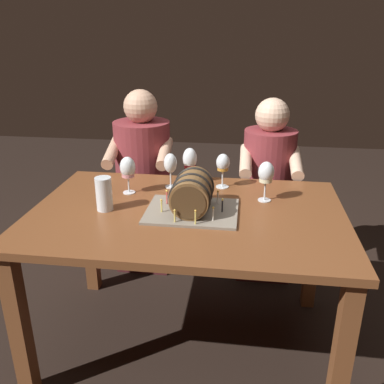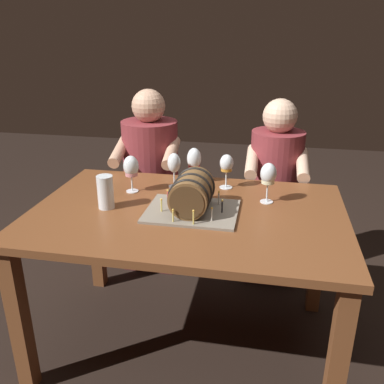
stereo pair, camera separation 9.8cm
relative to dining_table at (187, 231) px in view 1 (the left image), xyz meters
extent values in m
plane|color=black|center=(0.00, 0.00, -0.65)|extent=(8.00, 8.00, 0.00)
cube|color=brown|center=(0.00, 0.00, 0.09)|extent=(1.44, 0.95, 0.03)
cube|color=brown|center=(-0.66, -0.41, -0.29)|extent=(0.07, 0.07, 0.72)
cube|color=brown|center=(0.66, -0.41, -0.29)|extent=(0.07, 0.07, 0.72)
cube|color=brown|center=(-0.66, 0.41, -0.29)|extent=(0.07, 0.07, 0.72)
cube|color=brown|center=(0.66, 0.41, -0.29)|extent=(0.07, 0.07, 0.72)
cube|color=gray|center=(0.02, -0.01, 0.11)|extent=(0.41, 0.32, 0.01)
cylinder|color=brown|center=(0.02, -0.01, 0.20)|extent=(0.17, 0.24, 0.17)
cylinder|color=#46301B|center=(0.02, -0.13, 0.20)|extent=(0.15, 0.00, 0.15)
cylinder|color=#46301B|center=(0.02, 0.11, 0.20)|extent=(0.15, 0.00, 0.15)
torus|color=black|center=(0.02, -0.09, 0.20)|extent=(0.19, 0.01, 0.19)
torus|color=black|center=(0.02, -0.01, 0.20)|extent=(0.19, 0.01, 0.19)
torus|color=black|center=(0.02, 0.07, 0.20)|extent=(0.19, 0.01, 0.19)
cylinder|color=black|center=(0.16, -0.02, 0.14)|extent=(0.01, 0.01, 0.05)
sphere|color=#F9C64C|center=(0.16, -0.02, 0.17)|extent=(0.01, 0.01, 0.01)
cylinder|color=silver|center=(0.13, 0.07, 0.14)|extent=(0.01, 0.01, 0.06)
sphere|color=#F9C64C|center=(0.13, 0.07, 0.18)|extent=(0.01, 0.01, 0.01)
cylinder|color=silver|center=(0.06, 0.13, 0.14)|extent=(0.01, 0.01, 0.05)
sphere|color=#F9C64C|center=(0.06, 0.13, 0.17)|extent=(0.01, 0.01, 0.01)
cylinder|color=black|center=(-0.04, 0.11, 0.14)|extent=(0.01, 0.01, 0.06)
sphere|color=#F9C64C|center=(-0.04, 0.11, 0.18)|extent=(0.01, 0.01, 0.01)
cylinder|color=#D64C47|center=(-0.10, 0.04, 0.14)|extent=(0.01, 0.01, 0.06)
sphere|color=#F9C64C|center=(-0.10, 0.04, 0.18)|extent=(0.01, 0.01, 0.01)
cylinder|color=#EAD666|center=(-0.11, -0.05, 0.14)|extent=(0.01, 0.01, 0.05)
sphere|color=#F9C64C|center=(-0.11, -0.05, 0.17)|extent=(0.01, 0.01, 0.01)
cylinder|color=#EAD666|center=(-0.03, -0.15, 0.14)|extent=(0.01, 0.01, 0.05)
sphere|color=#F9C64C|center=(-0.03, -0.15, 0.17)|extent=(0.01, 0.01, 0.01)
cylinder|color=#EAD666|center=(0.06, -0.16, 0.14)|extent=(0.01, 0.01, 0.06)
sphere|color=#F9C64C|center=(0.06, -0.16, 0.18)|extent=(0.01, 0.01, 0.01)
cylinder|color=silver|center=(0.13, -0.11, 0.14)|extent=(0.01, 0.01, 0.05)
sphere|color=#F9C64C|center=(0.13, -0.11, 0.17)|extent=(0.01, 0.01, 0.01)
cylinder|color=white|center=(-0.33, 0.18, 0.11)|extent=(0.06, 0.06, 0.00)
cylinder|color=white|center=(-0.33, 0.18, 0.15)|extent=(0.01, 0.01, 0.08)
ellipsoid|color=white|center=(-0.33, 0.18, 0.24)|extent=(0.08, 0.08, 0.11)
cylinder|color=pink|center=(-0.33, 0.18, 0.21)|extent=(0.06, 0.06, 0.03)
cylinder|color=white|center=(-0.13, 0.29, 0.11)|extent=(0.06, 0.06, 0.00)
cylinder|color=white|center=(-0.13, 0.29, 0.15)|extent=(0.01, 0.01, 0.08)
ellipsoid|color=white|center=(-0.13, 0.29, 0.24)|extent=(0.07, 0.07, 0.10)
cylinder|color=white|center=(0.35, 0.17, 0.11)|extent=(0.06, 0.06, 0.00)
cylinder|color=white|center=(0.35, 0.17, 0.15)|extent=(0.01, 0.01, 0.09)
ellipsoid|color=white|center=(0.35, 0.17, 0.25)|extent=(0.08, 0.08, 0.10)
cylinder|color=beige|center=(0.35, 0.17, 0.22)|extent=(0.06, 0.06, 0.03)
cylinder|color=white|center=(0.14, 0.33, 0.11)|extent=(0.07, 0.07, 0.00)
cylinder|color=white|center=(0.14, 0.33, 0.15)|extent=(0.01, 0.01, 0.09)
ellipsoid|color=white|center=(0.14, 0.33, 0.24)|extent=(0.07, 0.07, 0.09)
cylinder|color=#C6842D|center=(0.14, 0.33, 0.21)|extent=(0.06, 0.06, 0.03)
cylinder|color=white|center=(-0.04, 0.37, 0.11)|extent=(0.07, 0.07, 0.00)
cylinder|color=white|center=(-0.04, 0.37, 0.14)|extent=(0.01, 0.01, 0.07)
ellipsoid|color=white|center=(-0.04, 0.37, 0.24)|extent=(0.08, 0.08, 0.11)
cylinder|color=maroon|center=(-0.04, 0.37, 0.21)|extent=(0.06, 0.06, 0.04)
cylinder|color=white|center=(-0.38, -0.04, 0.18)|extent=(0.07, 0.07, 0.16)
cylinder|color=#C6842D|center=(-0.38, -0.04, 0.17)|extent=(0.07, 0.07, 0.13)
cylinder|color=white|center=(-0.38, -0.04, 0.24)|extent=(0.07, 0.07, 0.01)
cube|color=#4C1B1E|center=(-0.40, 0.76, -0.42)|extent=(0.34, 0.32, 0.45)
cylinder|color=maroon|center=(-0.40, 0.76, 0.07)|extent=(0.38, 0.38, 0.54)
sphere|color=tan|center=(-0.40, 0.76, 0.44)|extent=(0.21, 0.21, 0.21)
cylinder|color=tan|center=(-0.23, 0.64, 0.19)|extent=(0.09, 0.31, 0.14)
cylinder|color=tan|center=(-0.55, 0.61, 0.19)|extent=(0.09, 0.31, 0.14)
cube|color=#4C1B1E|center=(0.40, 0.76, -0.42)|extent=(0.34, 0.32, 0.45)
cylinder|color=maroon|center=(0.40, 0.76, 0.06)|extent=(0.32, 0.32, 0.51)
sphere|color=beige|center=(0.40, 0.76, 0.41)|extent=(0.20, 0.20, 0.20)
cylinder|color=beige|center=(0.54, 0.63, 0.16)|extent=(0.07, 0.31, 0.14)
cylinder|color=beige|center=(0.26, 0.62, 0.16)|extent=(0.07, 0.31, 0.14)
camera|label=1|loc=(0.26, -1.73, 0.89)|focal=39.02mm
camera|label=2|loc=(0.35, -1.71, 0.89)|focal=39.02mm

